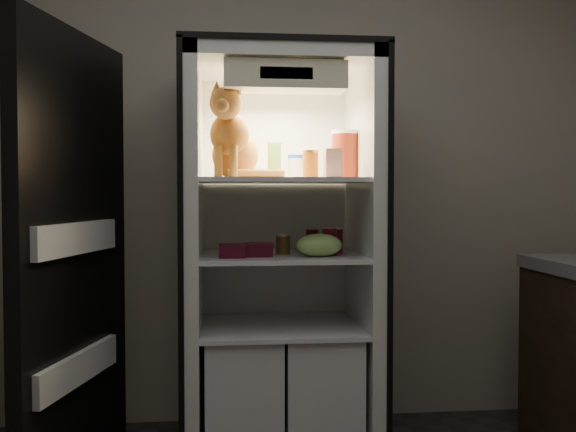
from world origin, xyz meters
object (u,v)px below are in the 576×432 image
(pepper_jar, at_px, (346,155))
(berry_box_right, at_px, (259,250))
(salsa_jar, at_px, (310,164))
(soda_can_b, at_px, (336,241))
(grape_bag, at_px, (319,245))
(parmesan_shaker, at_px, (274,161))
(tabby_cat, at_px, (233,143))
(condiment_jar, at_px, (283,244))
(cream_carton, at_px, (333,163))
(soda_can_c, at_px, (329,241))
(berry_box_left, at_px, (232,251))
(refrigerator, at_px, (279,284))
(soda_can_a, at_px, (312,240))
(mayo_tub, at_px, (296,167))

(pepper_jar, relative_size, berry_box_right, 1.93)
(salsa_jar, relative_size, soda_can_b, 1.08)
(pepper_jar, height_order, grape_bag, pepper_jar)
(parmesan_shaker, bearing_deg, soda_can_b, -17.86)
(tabby_cat, xyz_separation_m, salsa_jar, (0.35, 0.01, -0.09))
(parmesan_shaker, distance_m, soda_can_b, 0.48)
(condiment_jar, distance_m, berry_box_right, 0.16)
(cream_carton, height_order, soda_can_c, cream_carton)
(parmesan_shaker, distance_m, berry_box_right, 0.45)
(pepper_jar, distance_m, berry_box_left, 0.72)
(pepper_jar, bearing_deg, condiment_jar, -171.57)
(parmesan_shaker, xyz_separation_m, soda_can_b, (0.28, -0.09, -0.38))
(condiment_jar, bearing_deg, pepper_jar, 8.43)
(berry_box_left, bearing_deg, tabby_cat, 86.63)
(refrigerator, relative_size, pepper_jar, 8.22)
(cream_carton, height_order, soda_can_a, cream_carton)
(refrigerator, height_order, grape_bag, refrigerator)
(berry_box_left, bearing_deg, soda_can_c, 9.17)
(mayo_tub, xyz_separation_m, soda_can_c, (0.13, -0.17, -0.34))
(mayo_tub, bearing_deg, berry_box_right, -134.26)
(salsa_jar, height_order, condiment_jar, salsa_jar)
(mayo_tub, distance_m, soda_can_a, 0.36)
(refrigerator, xyz_separation_m, cream_carton, (0.22, -0.21, 0.56))
(condiment_jar, bearing_deg, salsa_jar, -28.80)
(refrigerator, xyz_separation_m, tabby_cat, (-0.22, -0.14, 0.66))
(refrigerator, distance_m, pepper_jar, 0.69)
(salsa_jar, xyz_separation_m, grape_bag, (0.03, -0.08, -0.36))
(soda_can_b, bearing_deg, soda_can_c, -123.06)
(pepper_jar, height_order, condiment_jar, pepper_jar)
(condiment_jar, bearing_deg, tabby_cat, -161.79)
(soda_can_b, height_order, soda_can_c, soda_can_c)
(grape_bag, relative_size, berry_box_right, 1.73)
(salsa_jar, bearing_deg, cream_carton, -42.21)
(mayo_tub, bearing_deg, cream_carton, -59.90)
(soda_can_b, bearing_deg, pepper_jar, 45.79)
(refrigerator, bearing_deg, berry_box_right, -122.68)
(condiment_jar, distance_m, grape_bag, 0.21)
(soda_can_b, bearing_deg, soda_can_a, 137.15)
(parmesan_shaker, height_order, soda_can_c, parmesan_shaker)
(tabby_cat, bearing_deg, soda_can_b, 21.95)
(soda_can_c, xyz_separation_m, grape_bag, (-0.06, -0.07, -0.01))
(condiment_jar, relative_size, berry_box_left, 0.79)
(tabby_cat, distance_m, soda_can_a, 0.61)
(pepper_jar, distance_m, soda_can_a, 0.44)
(condiment_jar, bearing_deg, grape_bag, -44.27)
(mayo_tub, distance_m, cream_carton, 0.27)
(grape_bag, xyz_separation_m, berry_box_left, (-0.39, -0.00, -0.02))
(soda_can_c, distance_m, berry_box_left, 0.45)
(condiment_jar, bearing_deg, soda_can_c, -20.17)
(salsa_jar, bearing_deg, berry_box_right, -170.75)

